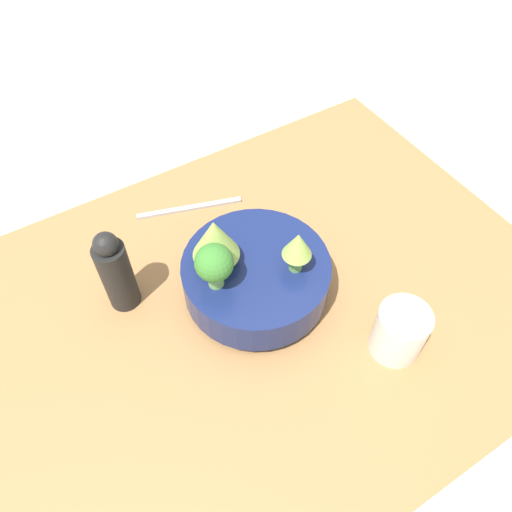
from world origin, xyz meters
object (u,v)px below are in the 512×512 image
(bowl, at_px, (256,276))
(cup, at_px, (399,332))
(pepper_mill, at_px, (116,272))
(fork, at_px, (190,208))

(bowl, height_order, cup, cup)
(bowl, height_order, pepper_mill, pepper_mill)
(bowl, relative_size, pepper_mill, 1.45)
(bowl, bearing_deg, cup, 123.30)
(bowl, relative_size, fork, 1.22)
(fork, bearing_deg, pepper_mill, 35.21)
(cup, distance_m, fork, 0.44)
(cup, relative_size, fork, 0.47)
(cup, bearing_deg, fork, -71.91)
(pepper_mill, bearing_deg, cup, 137.32)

